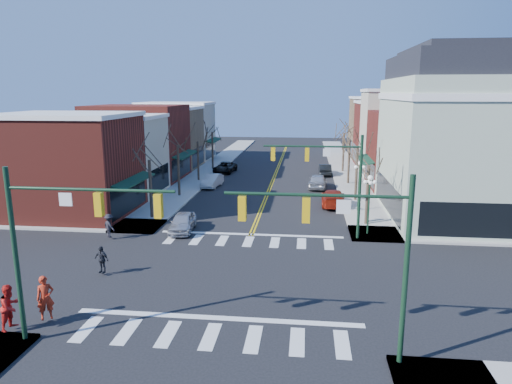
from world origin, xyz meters
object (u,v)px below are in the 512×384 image
(lamppost_midblock, at_px, (359,178))
(pedestrian_dark_a, at_px, (102,259))
(car_left_near, at_px, (183,222))
(lamppost_corner, at_px, (369,195))
(car_right_mid, at_px, (318,181))
(car_right_far, at_px, (325,170))
(pedestrian_red_b, at_px, (10,307))
(car_left_far, at_px, (225,167))
(car_right_near, at_px, (333,198))
(car_left_mid, at_px, (212,181))
(pedestrian_dark_b, at_px, (109,226))
(victorian_corner, at_px, (470,135))
(pedestrian_red_a, at_px, (45,298))

(lamppost_midblock, xyz_separation_m, pedestrian_dark_a, (-15.50, -15.46, -2.04))
(car_left_near, bearing_deg, lamppost_corner, -2.23)
(car_right_mid, relative_size, car_right_far, 1.11)
(lamppost_corner, height_order, pedestrian_red_b, lamppost_corner)
(lamppost_midblock, bearing_deg, car_left_far, 129.21)
(lamppost_corner, relative_size, car_right_near, 0.87)
(car_right_mid, height_order, car_right_far, car_right_mid)
(lamppost_midblock, relative_size, car_left_near, 1.08)
(lamppost_midblock, relative_size, pedestrian_red_b, 2.21)
(car_left_mid, bearing_deg, car_right_near, -23.05)
(car_right_mid, bearing_deg, lamppost_corner, 105.22)
(lamppost_corner, height_order, car_right_far, lamppost_corner)
(lamppost_corner, xyz_separation_m, car_left_mid, (-14.39, 15.44, -2.28))
(car_left_far, height_order, car_right_far, car_right_far)
(pedestrian_dark_b, bearing_deg, lamppost_corner, -135.48)
(car_left_mid, bearing_deg, pedestrian_dark_b, -94.31)
(car_right_mid, height_order, pedestrian_red_b, pedestrian_red_b)
(car_left_mid, relative_size, pedestrian_dark_a, 2.66)
(victorian_corner, height_order, car_right_far, victorian_corner)
(lamppost_midblock, distance_m, car_left_far, 23.21)
(victorian_corner, distance_m, car_left_near, 23.30)
(lamppost_corner, bearing_deg, victorian_corner, 35.86)
(car_right_far, bearing_deg, lamppost_midblock, 95.87)
(pedestrian_red_a, bearing_deg, lamppost_midblock, 15.90)
(car_left_mid, bearing_deg, lamppost_midblock, -25.75)
(car_left_mid, xyz_separation_m, car_right_near, (12.43, -6.93, 0.05))
(victorian_corner, height_order, car_left_mid, victorian_corner)
(victorian_corner, relative_size, pedestrian_red_b, 7.28)
(car_right_far, relative_size, pedestrian_dark_a, 2.65)
(car_left_near, bearing_deg, pedestrian_dark_b, -156.60)
(victorian_corner, relative_size, car_right_mid, 3.15)
(car_right_mid, bearing_deg, pedestrian_dark_b, 56.36)
(car_right_near, xyz_separation_m, car_right_far, (-0.17, 15.56, -0.05))
(pedestrian_red_a, xyz_separation_m, pedestrian_dark_a, (0.11, 5.30, -0.22))
(car_right_near, bearing_deg, car_left_near, 39.97)
(car_left_far, xyz_separation_m, pedestrian_dark_a, (-0.90, -33.36, 0.26))
(pedestrian_red_a, bearing_deg, victorian_corner, 3.12)
(pedestrian_dark_a, bearing_deg, lamppost_corner, 47.40)
(lamppost_midblock, relative_size, car_left_far, 0.91)
(car_right_mid, distance_m, pedestrian_red_a, 32.74)
(pedestrian_red_b, bearing_deg, car_left_near, -5.08)
(car_right_near, relative_size, pedestrian_dark_b, 3.03)
(victorian_corner, relative_size, pedestrian_dark_a, 9.21)
(car_left_near, height_order, pedestrian_red_a, pedestrian_red_a)
(pedestrian_red_a, relative_size, pedestrian_dark_a, 1.28)
(pedestrian_red_b, bearing_deg, lamppost_corner, -39.76)
(car_left_mid, height_order, car_left_far, car_left_mid)
(lamppost_corner, relative_size, pedestrian_dark_a, 2.80)
(lamppost_corner, distance_m, car_right_near, 9.01)
(car_right_near, bearing_deg, lamppost_midblock, 135.73)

